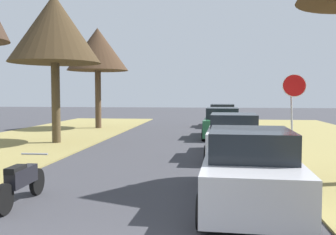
{
  "coord_description": "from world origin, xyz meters",
  "views": [
    {
      "loc": [
        1.6,
        -3.28,
        2.29
      ],
      "look_at": [
        0.16,
        9.26,
        1.49
      ],
      "focal_mm": 40.05,
      "sensor_mm": 36.0,
      "label": 1
    }
  ],
  "objects_px": {
    "stop_sign_far": "(294,97)",
    "street_tree_left_far": "(98,50)",
    "parked_sedan_green": "(222,124)",
    "parked_sedan_tan": "(222,116)",
    "parked_motorcycle": "(21,181)",
    "parked_sedan_silver": "(249,170)",
    "street_tree_left_mid_b": "(54,29)",
    "parked_sedan_white": "(233,137)"
  },
  "relations": [
    {
      "from": "street_tree_left_mid_b",
      "to": "parked_sedan_white",
      "type": "bearing_deg",
      "value": -18.65
    },
    {
      "from": "stop_sign_far",
      "to": "street_tree_left_mid_b",
      "type": "xyz_separation_m",
      "value": [
        -9.96,
        2.94,
        3.05
      ]
    },
    {
      "from": "parked_sedan_silver",
      "to": "parked_sedan_green",
      "type": "relative_size",
      "value": 1.0
    },
    {
      "from": "parked_sedan_green",
      "to": "parked_motorcycle",
      "type": "height_order",
      "value": "parked_sedan_green"
    },
    {
      "from": "street_tree_left_far",
      "to": "parked_sedan_tan",
      "type": "height_order",
      "value": "street_tree_left_far"
    },
    {
      "from": "stop_sign_far",
      "to": "street_tree_left_far",
      "type": "relative_size",
      "value": 0.45
    },
    {
      "from": "stop_sign_far",
      "to": "street_tree_left_far",
      "type": "bearing_deg",
      "value": 134.56
    },
    {
      "from": "stop_sign_far",
      "to": "parked_sedan_white",
      "type": "bearing_deg",
      "value": 172.36
    },
    {
      "from": "stop_sign_far",
      "to": "street_tree_left_far",
      "type": "distance_m",
      "value": 14.94
    },
    {
      "from": "parked_sedan_tan",
      "to": "street_tree_left_mid_b",
      "type": "bearing_deg",
      "value": -127.6
    },
    {
      "from": "parked_sedan_silver",
      "to": "parked_sedan_tan",
      "type": "height_order",
      "value": "same"
    },
    {
      "from": "parked_sedan_white",
      "to": "parked_sedan_green",
      "type": "relative_size",
      "value": 1.0
    },
    {
      "from": "street_tree_left_mid_b",
      "to": "street_tree_left_far",
      "type": "relative_size",
      "value": 1.03
    },
    {
      "from": "stop_sign_far",
      "to": "street_tree_left_mid_b",
      "type": "relative_size",
      "value": 0.43
    },
    {
      "from": "parked_sedan_tan",
      "to": "parked_motorcycle",
      "type": "height_order",
      "value": "parked_sedan_tan"
    },
    {
      "from": "street_tree_left_mid_b",
      "to": "parked_motorcycle",
      "type": "bearing_deg",
      "value": -70.93
    },
    {
      "from": "street_tree_left_far",
      "to": "parked_sedan_green",
      "type": "xyz_separation_m",
      "value": [
        7.99,
        -4.16,
        -4.44
      ]
    },
    {
      "from": "parked_motorcycle",
      "to": "parked_sedan_tan",
      "type": "bearing_deg",
      "value": 76.44
    },
    {
      "from": "stop_sign_far",
      "to": "parked_sedan_white",
      "type": "xyz_separation_m",
      "value": [
        -2.06,
        0.28,
        -1.44
      ]
    },
    {
      "from": "parked_sedan_silver",
      "to": "street_tree_left_far",
      "type": "bearing_deg",
      "value": 116.87
    },
    {
      "from": "parked_sedan_silver",
      "to": "parked_motorcycle",
      "type": "xyz_separation_m",
      "value": [
        -4.69,
        -0.55,
        -0.24
      ]
    },
    {
      "from": "parked_sedan_white",
      "to": "street_tree_left_far",
      "type": "bearing_deg",
      "value": 128.98
    },
    {
      "from": "parked_motorcycle",
      "to": "stop_sign_far",
      "type": "bearing_deg",
      "value": 42.93
    },
    {
      "from": "stop_sign_far",
      "to": "parked_sedan_green",
      "type": "relative_size",
      "value": 0.66
    },
    {
      "from": "parked_sedan_green",
      "to": "parked_sedan_white",
      "type": "bearing_deg",
      "value": -87.84
    },
    {
      "from": "street_tree_left_far",
      "to": "parked_sedan_green",
      "type": "distance_m",
      "value": 10.04
    },
    {
      "from": "street_tree_left_mid_b",
      "to": "parked_sedan_silver",
      "type": "bearing_deg",
      "value": -47.76
    },
    {
      "from": "parked_sedan_tan",
      "to": "parked_sedan_silver",
      "type": "bearing_deg",
      "value": -90.02
    },
    {
      "from": "street_tree_left_far",
      "to": "parked_sedan_green",
      "type": "height_order",
      "value": "street_tree_left_far"
    },
    {
      "from": "street_tree_left_far",
      "to": "parked_motorcycle",
      "type": "height_order",
      "value": "street_tree_left_far"
    },
    {
      "from": "parked_sedan_tan",
      "to": "parked_motorcycle",
      "type": "bearing_deg",
      "value": -103.56
    },
    {
      "from": "street_tree_left_mid_b",
      "to": "parked_sedan_tan",
      "type": "height_order",
      "value": "street_tree_left_mid_b"
    },
    {
      "from": "parked_sedan_silver",
      "to": "parked_sedan_green",
      "type": "distance_m",
      "value": 12.01
    },
    {
      "from": "street_tree_left_far",
      "to": "parked_motorcycle",
      "type": "bearing_deg",
      "value": -78.18
    },
    {
      "from": "parked_motorcycle",
      "to": "parked_sedan_green",
      "type": "bearing_deg",
      "value": 70.35
    },
    {
      "from": "parked_sedan_silver",
      "to": "stop_sign_far",
      "type": "bearing_deg",
      "value": 70.13
    },
    {
      "from": "street_tree_left_mid_b",
      "to": "parked_sedan_white",
      "type": "relative_size",
      "value": 1.51
    },
    {
      "from": "street_tree_left_mid_b",
      "to": "parked_sedan_white",
      "type": "height_order",
      "value": "street_tree_left_mid_b"
    },
    {
      "from": "street_tree_left_far",
      "to": "parked_sedan_white",
      "type": "bearing_deg",
      "value": -51.02
    },
    {
      "from": "parked_sedan_silver",
      "to": "street_tree_left_mid_b",
      "type": "bearing_deg",
      "value": 132.24
    },
    {
      "from": "parked_sedan_tan",
      "to": "parked_motorcycle",
      "type": "relative_size",
      "value": 2.18
    },
    {
      "from": "parked_sedan_green",
      "to": "parked_motorcycle",
      "type": "distance_m",
      "value": 13.34
    }
  ]
}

